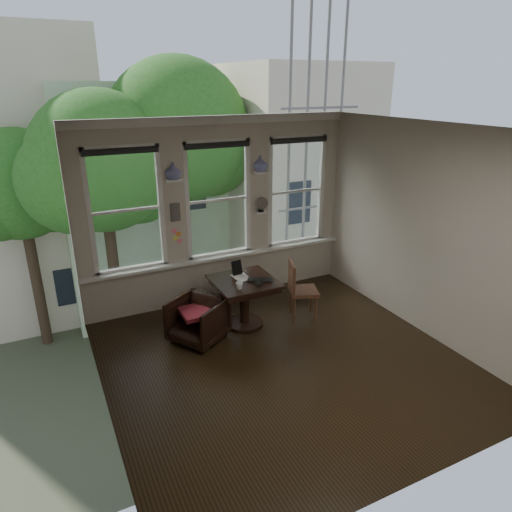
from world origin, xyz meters
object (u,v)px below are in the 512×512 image
side_chair_right (303,290)px  mug (239,286)px  table (244,303)px  armchair_left (198,320)px  laptop (260,282)px

side_chair_right → mug: size_ratio=8.69×
table → side_chair_right: (0.93, -0.17, 0.09)m
table → side_chair_right: side_chair_right is taller
armchair_left → laptop: size_ratio=1.93×
side_chair_right → laptop: 0.82m
armchair_left → laptop: bearing=52.2°
armchair_left → laptop: (0.94, -0.08, 0.44)m
side_chair_right → mug: 1.17m
table → mug: 0.53m
armchair_left → side_chair_right: 1.71m
side_chair_right → laptop: side_chair_right is taller
armchair_left → laptop: laptop is taller
laptop → mug: bearing=-138.0°
table → armchair_left: bearing=-172.4°
table → laptop: 0.46m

